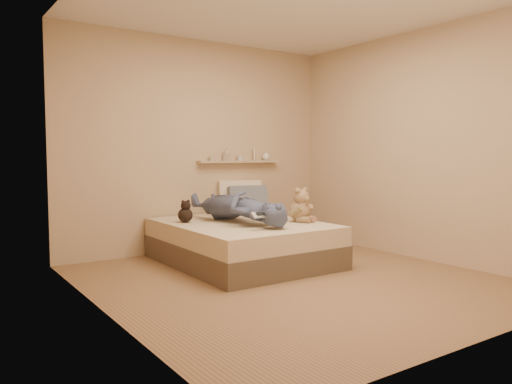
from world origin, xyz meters
TOP-DOWN VIEW (x-y plane):
  - room at (0.00, 0.00)m, footprint 3.80×3.80m
  - bed at (0.00, 0.93)m, footprint 1.50×1.90m
  - game_console at (-0.17, 0.33)m, footprint 0.18×0.08m
  - teddy_bear at (0.56, 0.60)m, footprint 0.31×0.31m
  - dark_plush at (-0.52, 1.25)m, footprint 0.16×0.16m
  - pillow_cream at (0.50, 1.76)m, footprint 0.60×0.40m
  - pillow_grey at (0.53, 1.62)m, footprint 0.54×0.33m
  - person at (-0.05, 0.93)m, footprint 0.62×1.50m
  - wall_shelf at (0.55, 1.84)m, footprint 1.20×0.12m
  - shelf_bottles at (0.68, 1.84)m, footprint 0.93×0.14m

SIDE VIEW (x-z plane):
  - bed at x=0.00m, z-range 0.00..0.45m
  - dark_plush at x=-0.52m, z-range 0.43..0.68m
  - game_console at x=-0.17m, z-range 0.57..0.63m
  - teddy_bear at x=0.56m, z-range 0.42..0.80m
  - pillow_grey at x=0.53m, z-range 0.44..0.80m
  - person at x=-0.05m, z-range 0.45..0.80m
  - pillow_cream at x=0.50m, z-range 0.44..0.86m
  - wall_shelf at x=0.55m, z-range 1.09..1.11m
  - shelf_bottles at x=0.68m, z-range 1.10..1.26m
  - room at x=0.00m, z-range -0.60..3.20m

